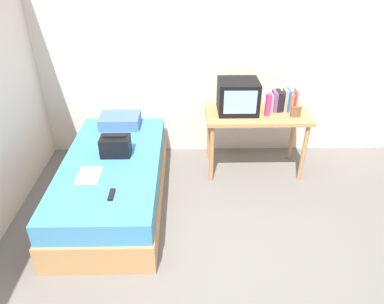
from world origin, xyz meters
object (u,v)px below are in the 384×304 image
Objects in this scene: picture_frame at (296,112)px; remote_dark at (112,195)px; bed at (114,181)px; desk at (257,120)px; magazine at (89,175)px; handbag at (115,146)px; water_bottle at (268,105)px; pillow at (120,121)px; book_row at (283,101)px; tv at (238,96)px.

remote_dark is (-1.85, -1.05, -0.29)m from picture_frame.
bed is 1.72× the size of desk.
desk is 7.44× the size of remote_dark.
handbag is at bearing 62.59° from magazine.
picture_frame is (0.30, -0.05, -0.06)m from water_bottle.
handbag is (0.06, -0.66, 0.03)m from pillow.
book_row is 1.95× the size of remote_dark.
picture_frame reaches higher than handbag.
pillow is (-1.36, 0.14, -0.35)m from tv.
picture_frame reaches higher than desk.
book_row is 1.91m from pillow.
magazine is at bearing -160.66° from picture_frame.
remote_dark is at bearing -84.48° from pillow.
picture_frame reaches higher than pillow.
handbag is 1.92× the size of remote_dark.
handbag is at bearing -169.33° from picture_frame.
tv is at bearing 21.92° from handbag.
picture_frame is 0.42× the size of magazine.
bed is 2.07m from book_row.
desk is at bearing -8.11° from tv.
picture_frame is at bearing 10.67° from handbag.
book_row is at bearing 3.86° from tv.
book_row is 1.92m from handbag.
handbag is at bearing -84.86° from pillow.
desk is 4.66× the size of water_bottle.
handbag is (-1.30, -0.52, -0.32)m from tv.
pillow is at bearing 95.52° from remote_dark.
bed is at bearing -166.33° from picture_frame.
tv is 1.44× the size of book_row.
tv reaches higher than pillow.
magazine is (-1.50, -0.91, -0.42)m from tv.
handbag is (-1.53, -0.49, -0.04)m from desk.
bed is 6.56× the size of book_row.
tv is 1.44m from handbag.
magazine is at bearing -120.91° from bed.
magazine is (-1.73, -0.87, -0.14)m from desk.
pillow reaches higher than remote_dark.
water_bottle is at bearing -8.43° from pillow.
picture_frame is (1.96, 0.48, 0.56)m from bed.
bed is at bearing -162.37° from water_bottle.
tv reaches higher than water_bottle.
pillow is 2.96× the size of remote_dark.
remote_dark is (0.13, -1.35, -0.06)m from pillow.
book_row is 1.05× the size of magazine.
book_row is at bearing 35.51° from remote_dark.
book_row reaches higher than handbag.
pillow is at bearing 176.88° from book_row.
desk is 0.37m from book_row.
book_row is 2.26m from magazine.
book_row reaches higher than magazine.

